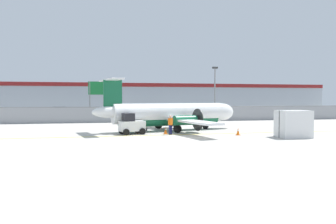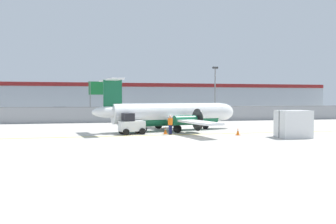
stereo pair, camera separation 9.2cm
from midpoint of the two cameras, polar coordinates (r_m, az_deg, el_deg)
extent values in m
plane|color=#BCB7AD|center=(27.00, 4.48, -4.38)|extent=(140.00, 140.00, 0.00)
cube|color=yellow|center=(28.91, 3.34, -3.92)|extent=(84.00, 0.20, 0.01)
cube|color=gray|center=(44.42, -2.16, -0.44)|extent=(98.00, 0.04, 2.00)
cylinder|color=slate|center=(44.38, -2.16, 0.92)|extent=(98.00, 0.10, 0.10)
cube|color=#38383A|center=(55.82, -4.20, -0.84)|extent=(98.00, 17.00, 0.12)
cube|color=#A8B2BC|center=(74.10, -6.18, 2.41)|extent=(91.00, 8.00, 6.50)
cube|color=maroon|center=(70.18, -5.85, 4.74)|extent=(91.00, 0.20, 0.80)
cylinder|color=white|center=(32.20, 0.29, -0.16)|extent=(11.68, 4.42, 1.90)
ellipsoid|color=white|center=(35.22, 9.26, 0.02)|extent=(3.00, 2.35, 1.80)
ellipsoid|color=white|center=(30.11, -10.21, 0.01)|extent=(3.41, 1.74, 1.05)
cylinder|color=#145938|center=(32.23, 0.29, -1.09)|extent=(10.43, 3.75, 1.48)
cube|color=white|center=(32.27, 0.45, -1.17)|extent=(5.12, 15.95, 0.18)
cylinder|color=#145938|center=(34.72, -1.09, -0.92)|extent=(2.35, 1.37, 0.90)
cone|color=black|center=(35.20, 0.62, -0.88)|extent=(0.54, 0.53, 0.44)
cylinder|color=#262626|center=(35.26, 0.84, -0.87)|extent=(0.51, 2.06, 2.10)
cylinder|color=#145938|center=(30.04, 2.93, -1.43)|extent=(2.35, 1.37, 0.90)
cone|color=black|center=(30.60, 4.83, -1.37)|extent=(0.54, 0.53, 0.44)
cylinder|color=#262626|center=(30.67, 5.07, -1.36)|extent=(0.51, 2.06, 2.10)
cube|color=#145938|center=(30.16, -9.68, 2.58)|extent=(1.70, 0.55, 3.10)
cube|color=white|center=(30.17, -9.98, 5.52)|extent=(2.14, 4.92, 0.14)
cylinder|color=#59595B|center=(34.19, 6.47, -1.64)|extent=(0.17, 0.17, 0.97)
cylinder|color=black|center=(34.23, 6.47, -2.46)|extent=(0.63, 0.35, 0.60)
cylinder|color=#59595B|center=(34.14, -1.75, -1.57)|extent=(0.17, 0.17, 0.90)
cylinder|color=black|center=(34.17, -1.75, -2.32)|extent=(0.79, 0.38, 0.76)
cylinder|color=#59595B|center=(30.14, 1.57, -2.09)|extent=(0.17, 0.17, 0.90)
cylinder|color=black|center=(30.18, 1.57, -2.94)|extent=(0.79, 0.38, 0.76)
cube|color=silver|center=(29.14, -6.37, -2.45)|extent=(2.40, 1.61, 0.90)
cube|color=black|center=(28.97, -7.03, -0.90)|extent=(1.12, 1.19, 0.70)
cube|color=black|center=(29.58, -4.27, -2.95)|extent=(0.43, 1.11, 0.30)
cylinder|color=black|center=(30.00, -5.41, -3.17)|extent=(0.59, 0.31, 0.56)
cylinder|color=black|center=(28.89, -4.56, -3.38)|extent=(0.59, 0.31, 0.56)
cylinder|color=black|center=(29.50, -8.14, -3.28)|extent=(0.59, 0.31, 0.56)
cylinder|color=black|center=(28.37, -7.38, -3.50)|extent=(0.59, 0.31, 0.56)
cylinder|color=#191E4C|center=(28.75, 0.48, -3.11)|extent=(0.22, 0.22, 0.85)
cylinder|color=#191E4C|center=(28.61, 0.19, -3.14)|extent=(0.22, 0.22, 0.85)
cylinder|color=orange|center=(28.62, 0.34, -1.68)|extent=(0.47, 0.47, 0.60)
cylinder|color=orange|center=(28.77, 0.66, -1.60)|extent=(0.14, 0.14, 0.55)
cylinder|color=orange|center=(28.47, 0.01, -1.64)|extent=(0.14, 0.14, 0.55)
sphere|color=tan|center=(28.59, 0.34, -0.80)|extent=(0.22, 0.22, 0.22)
cube|color=silver|center=(28.45, 20.88, -1.96)|extent=(2.53, 2.16, 2.20)
cube|color=#333338|center=(28.45, 20.88, -1.96)|extent=(2.44, 0.25, 2.20)
cube|color=orange|center=(29.25, -0.52, -3.81)|extent=(0.36, 0.36, 0.04)
cone|color=orange|center=(29.22, -0.52, -3.19)|extent=(0.28, 0.28, 0.60)
cylinder|color=white|center=(29.21, -0.52, -3.03)|extent=(0.17, 0.17, 0.08)
cube|color=orange|center=(28.97, 12.00, -3.93)|extent=(0.36, 0.36, 0.04)
cone|color=orange|center=(28.94, 12.01, -3.30)|extent=(0.28, 0.28, 0.60)
cylinder|color=white|center=(28.93, 12.01, -3.14)|extent=(0.17, 0.17, 0.08)
cube|color=gray|center=(61.87, -18.39, -0.01)|extent=(4.22, 1.75, 0.80)
cube|color=#262D38|center=(61.86, -18.54, 0.62)|extent=(2.22, 1.59, 0.56)
cylinder|color=black|center=(62.66, -17.03, -0.26)|extent=(0.60, 0.21, 0.60)
cylinder|color=black|center=(60.86, -17.16, -0.33)|extent=(0.60, 0.21, 0.60)
cylinder|color=black|center=(62.93, -19.57, -0.28)|extent=(0.60, 0.21, 0.60)
cylinder|color=black|center=(61.14, -19.77, -0.35)|extent=(0.60, 0.21, 0.60)
cube|color=#19662D|center=(51.78, -14.54, -0.40)|extent=(4.31, 2.00, 0.80)
cube|color=#262D38|center=(51.77, -14.71, 0.35)|extent=(2.31, 1.72, 0.56)
cylinder|color=black|center=(52.55, -12.91, -0.70)|extent=(0.61, 0.24, 0.60)
cylinder|color=black|center=(50.76, -13.08, -0.80)|extent=(0.61, 0.24, 0.60)
cylinder|color=black|center=(52.87, -15.93, -0.71)|extent=(0.61, 0.24, 0.60)
cylinder|color=black|center=(51.09, -16.21, -0.82)|extent=(0.61, 0.24, 0.60)
cube|color=#19662D|center=(52.96, -10.87, -0.31)|extent=(4.23, 1.78, 0.80)
cube|color=#262D38|center=(52.93, -11.04, 0.42)|extent=(2.23, 1.60, 0.56)
cylinder|color=black|center=(53.95, -9.42, -0.59)|extent=(0.60, 0.21, 0.60)
cylinder|color=black|center=(52.16, -9.29, -0.69)|extent=(0.60, 0.21, 0.60)
cylinder|color=black|center=(53.84, -12.40, -0.62)|extent=(0.60, 0.21, 0.60)
cylinder|color=black|center=(52.04, -12.37, -0.72)|extent=(0.60, 0.21, 0.60)
cube|color=gray|center=(53.95, -6.23, -0.23)|extent=(4.22, 1.74, 0.80)
cube|color=#262D38|center=(53.94, -6.07, 0.49)|extent=(2.21, 1.58, 0.56)
cylinder|color=black|center=(52.93, -7.62, -0.64)|extent=(0.60, 0.21, 0.60)
cylinder|color=black|center=(54.72, -7.79, -0.54)|extent=(0.60, 0.21, 0.60)
cylinder|color=black|center=(53.25, -4.62, -0.61)|extent=(0.60, 0.21, 0.60)
cylinder|color=black|center=(55.03, -4.88, -0.51)|extent=(0.60, 0.21, 0.60)
cube|color=silver|center=(49.95, -0.19, -0.43)|extent=(4.24, 1.81, 0.80)
cube|color=#262D38|center=(49.96, -0.02, 0.36)|extent=(2.24, 1.62, 0.56)
cylinder|color=black|center=(48.78, -1.54, -0.87)|extent=(0.61, 0.22, 0.60)
cylinder|color=black|center=(50.54, -1.97, -0.76)|extent=(0.61, 0.22, 0.60)
cylinder|color=black|center=(49.44, 1.63, -0.83)|extent=(0.61, 0.22, 0.60)
cylinder|color=black|center=(51.18, 1.10, -0.72)|extent=(0.61, 0.22, 0.60)
cube|color=slate|center=(55.44, 2.90, -0.15)|extent=(4.37, 2.19, 0.80)
cube|color=#262D38|center=(55.35, 2.75, 0.55)|extent=(2.37, 1.81, 0.56)
cylinder|color=black|center=(56.82, 3.87, -0.42)|extent=(0.62, 0.27, 0.60)
cylinder|color=black|center=(55.16, 4.59, -0.50)|extent=(0.62, 0.27, 0.60)
cylinder|color=black|center=(55.79, 1.22, -0.46)|extent=(0.62, 0.27, 0.60)
cylinder|color=black|center=(54.10, 1.88, -0.55)|extent=(0.62, 0.27, 0.60)
cube|color=navy|center=(58.55, 7.28, -0.04)|extent=(4.20, 1.71, 0.80)
cube|color=#262D38|center=(58.58, 7.42, 0.63)|extent=(2.20, 1.56, 0.56)
cylinder|color=black|center=(57.26, 6.25, -0.40)|extent=(0.60, 0.20, 0.60)
cylinder|color=black|center=(58.97, 5.70, -0.32)|extent=(0.60, 0.20, 0.60)
cylinder|color=black|center=(58.21, 8.87, -0.37)|extent=(0.60, 0.20, 0.60)
cylinder|color=black|center=(59.89, 8.25, -0.29)|extent=(0.60, 0.20, 0.60)
cube|color=silver|center=(53.90, 12.58, -0.28)|extent=(4.32, 2.02, 0.80)
cube|color=#262D38|center=(53.93, 12.73, 0.45)|extent=(2.31, 1.73, 0.56)
cylinder|color=black|center=(52.60, 11.48, -0.68)|extent=(0.61, 0.25, 0.60)
cylinder|color=black|center=(54.30, 10.86, -0.58)|extent=(0.61, 0.25, 0.60)
cylinder|color=black|center=(53.58, 14.31, -0.65)|extent=(0.61, 0.25, 0.60)
cylinder|color=black|center=(55.25, 13.61, -0.56)|extent=(0.61, 0.25, 0.60)
cylinder|color=slate|center=(42.91, 8.10, 2.78)|extent=(0.16, 0.16, 7.00)
cube|color=#333333|center=(43.09, 8.12, 7.64)|extent=(0.70, 0.30, 0.24)
cylinder|color=slate|center=(46.03, -13.50, 1.78)|extent=(0.14, 0.14, 5.50)
cylinder|color=slate|center=(46.06, -9.52, 1.81)|extent=(0.14, 0.14, 5.50)
cube|color=#14662D|center=(46.04, -11.53, 4.10)|extent=(3.60, 0.10, 1.80)
camera|label=1|loc=(0.05, -90.08, 0.00)|focal=35.00mm
camera|label=2|loc=(0.05, 89.92, 0.00)|focal=35.00mm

